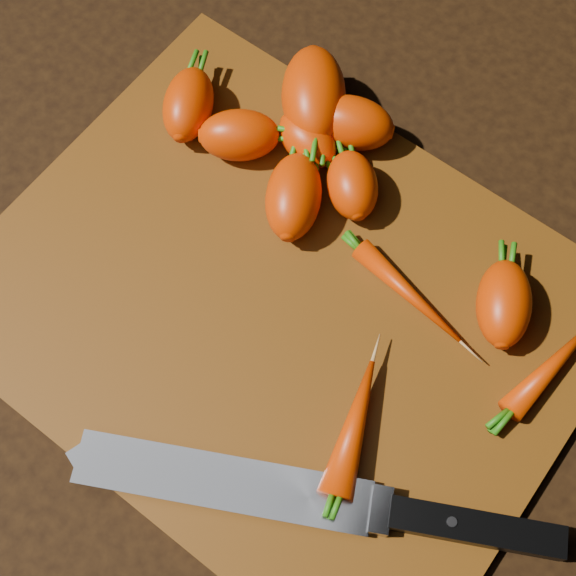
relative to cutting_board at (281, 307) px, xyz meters
The scene contains 14 objects.
ground 0.01m from the cutting_board, ahead, with size 2.00×2.00×0.01m, color black.
cutting_board is the anchor object (origin of this frame).
carrot_0 0.16m from the cutting_board, 140.69° to the left, with size 0.07×0.05×0.05m, color #ED3800.
carrot_1 0.12m from the cutting_board, 95.93° to the left, with size 0.06×0.04×0.04m, color #ED3800.
carrot_2 0.20m from the cutting_board, 118.25° to the left, with size 0.10×0.06×0.06m, color #ED3800.
carrot_3 0.10m from the cutting_board, 120.15° to the left, with size 0.08×0.05×0.05m, color #ED3800.
carrot_4 0.18m from the cutting_board, 106.09° to the left, with size 0.08×0.05×0.05m, color #ED3800.
carrot_5 0.15m from the cutting_board, 118.14° to the left, with size 0.06×0.04×0.04m, color #ED3800.
carrot_6 0.18m from the cutting_board, 34.61° to the left, with size 0.08×0.04×0.04m, color #ED3800.
carrot_7 0.23m from the cutting_board, 22.18° to the left, with size 0.11×0.02×0.02m, color #ED3800.
carrot_8 0.11m from the cutting_board, 40.30° to the left, with size 0.11×0.02×0.02m, color #ED3800.
carrot_9 0.12m from the cutting_board, 24.86° to the right, with size 0.11×0.03×0.03m, color #ED3800.
carrot_10 0.21m from the cutting_board, 151.32° to the left, with size 0.08×0.04×0.04m, color #ED3800.
knife 0.15m from the cutting_board, 61.18° to the right, with size 0.35×0.20×0.02m.
Camera 1 is at (0.15, -0.19, 0.64)m, focal length 50.00 mm.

